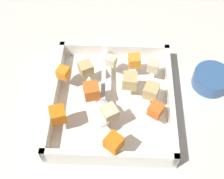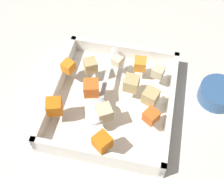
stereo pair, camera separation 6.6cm
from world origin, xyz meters
name	(u,v)px [view 1 (the left image)]	position (x,y,z in m)	size (l,w,h in m)	color
ground_plane	(115,108)	(0.00, 0.00, 0.00)	(4.00, 4.00, 0.00)	beige
baking_dish	(112,101)	(0.01, 0.01, 0.02)	(0.31, 0.28, 0.05)	white
carrot_chunk_mid_left	(58,115)	(-0.06, 0.12, 0.07)	(0.03, 0.03, 0.03)	orange
carrot_chunk_mid_right	(134,61)	(0.09, -0.04, 0.07)	(0.03, 0.03, 0.03)	orange
carrot_chunk_front_center	(63,73)	(0.05, 0.12, 0.07)	(0.03, 0.03, 0.03)	orange
carrot_chunk_near_left	(91,91)	(0.00, 0.05, 0.07)	(0.03, 0.03, 0.03)	orange
carrot_chunk_far_right	(111,142)	(-0.12, 0.00, 0.07)	(0.03, 0.03, 0.03)	orange
carrot_chunk_heap_top	(156,110)	(-0.04, -0.09, 0.07)	(0.03, 0.03, 0.03)	orange
potato_chunk_near_right	(109,113)	(-0.05, 0.01, 0.07)	(0.03, 0.03, 0.03)	beige
potato_chunk_corner_sw	(130,81)	(0.03, -0.03, 0.07)	(0.03, 0.03, 0.03)	tan
potato_chunk_center	(151,91)	(0.01, -0.08, 0.07)	(0.03, 0.03, 0.03)	tan
potato_chunk_far_left	(153,66)	(0.08, -0.09, 0.07)	(0.03, 0.03, 0.03)	beige
potato_chunk_rim_edge	(86,68)	(0.06, 0.07, 0.07)	(0.03, 0.03, 0.03)	tan
potato_chunk_under_handle	(111,61)	(0.09, 0.01, 0.06)	(0.02, 0.02, 0.02)	beige
serving_spoon	(102,108)	(-0.04, 0.03, 0.06)	(0.23, 0.04, 0.02)	silver
small_prep_bowl	(211,79)	(0.08, -0.23, 0.02)	(0.09, 0.09, 0.04)	#33598C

